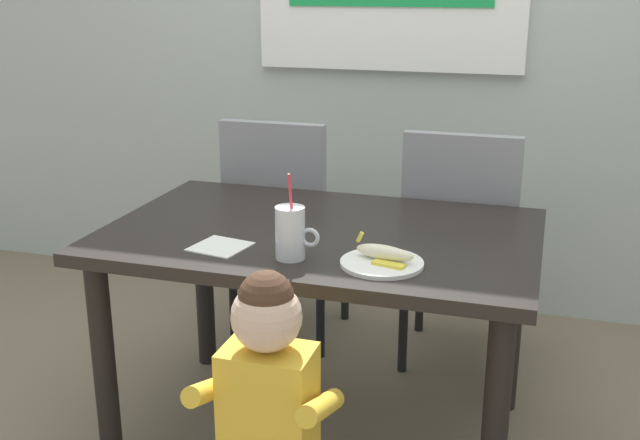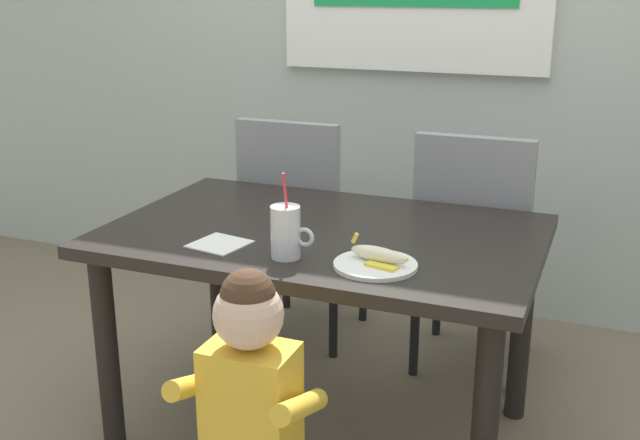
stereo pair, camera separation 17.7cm
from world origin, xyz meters
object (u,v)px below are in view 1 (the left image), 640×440
at_px(peeled_banana, 385,253).
at_px(dining_chair_right, 461,237).
at_px(dining_chair_left, 284,219).
at_px(paper_napkin, 220,247).
at_px(dining_table, 321,260).
at_px(toddler_standing, 268,392).
at_px(snack_plate, 382,263).
at_px(milk_cup, 291,236).

bearing_deg(peeled_banana, dining_chair_right, 82.45).
bearing_deg(peeled_banana, dining_chair_left, 124.99).
bearing_deg(paper_napkin, dining_chair_right, 54.93).
relative_size(dining_table, peeled_banana, 7.62).
bearing_deg(toddler_standing, snack_plate, 64.67).
distance_m(dining_chair_left, toddler_standing, 1.35).
bearing_deg(paper_napkin, snack_plate, -0.57).
bearing_deg(snack_plate, milk_cup, -175.31).
height_order(dining_chair_left, toddler_standing, dining_chair_left).
bearing_deg(paper_napkin, milk_cup, -6.47).
bearing_deg(milk_cup, dining_table, 88.71).
xyz_separation_m(dining_table, peeled_banana, (0.26, -0.24, 0.13)).
bearing_deg(dining_chair_right, dining_chair_left, -1.66).
relative_size(dining_table, milk_cup, 5.32).
bearing_deg(dining_table, dining_chair_right, 59.00).
height_order(dining_table, toddler_standing, toddler_standing).
height_order(dining_chair_left, peeled_banana, dining_chair_left).
bearing_deg(peeled_banana, dining_table, 137.10).
bearing_deg(peeled_banana, snack_plate, -115.20).
distance_m(dining_chair_right, snack_plate, 0.89).
relative_size(dining_table, paper_napkin, 8.92).
bearing_deg(dining_chair_right, peeled_banana, 82.45).
bearing_deg(paper_napkin, toddler_standing, -53.43).
relative_size(snack_plate, peeled_banana, 1.31).
bearing_deg(toddler_standing, dining_chair_right, 76.35).
relative_size(dining_chair_left, dining_chair_right, 1.00).
xyz_separation_m(dining_chair_left, dining_chair_right, (0.72, -0.02, 0.00)).
distance_m(dining_chair_left, dining_chair_right, 0.72).
xyz_separation_m(peeled_banana, paper_napkin, (-0.49, -0.01, -0.03)).
bearing_deg(paper_napkin, dining_table, 46.30).
xyz_separation_m(snack_plate, paper_napkin, (-0.48, 0.00, -0.00)).
distance_m(dining_chair_left, snack_plate, 1.09).
distance_m(snack_plate, paper_napkin, 0.48).
relative_size(peeled_banana, paper_napkin, 1.17).
height_order(dining_table, snack_plate, snack_plate).
bearing_deg(dining_chair_left, dining_table, 119.20).
xyz_separation_m(dining_chair_left, snack_plate, (0.60, -0.88, 0.19)).
height_order(milk_cup, paper_napkin, milk_cup).
xyz_separation_m(dining_chair_right, peeled_banana, (-0.11, -0.85, 0.22)).
distance_m(toddler_standing, peeled_banana, 0.51).
bearing_deg(milk_cup, snack_plate, 4.69).
bearing_deg(dining_table, toddler_standing, -84.42).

